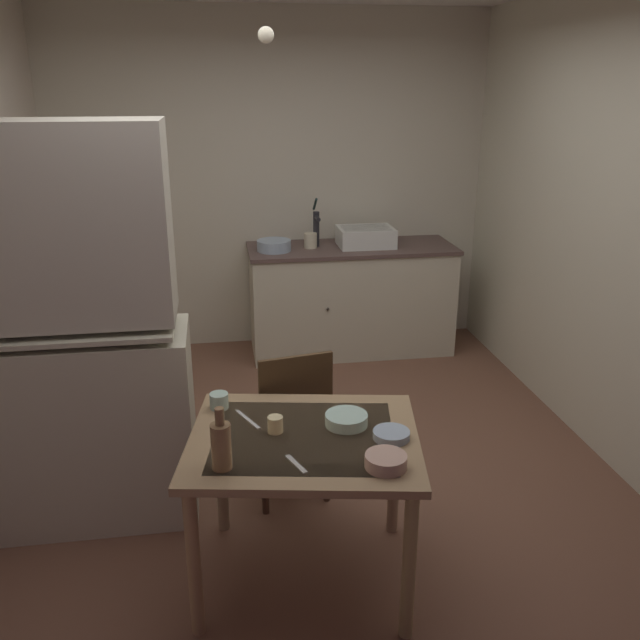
{
  "coord_description": "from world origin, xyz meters",
  "views": [
    {
      "loc": [
        -0.47,
        -3.34,
        2.14
      ],
      "look_at": [
        0.06,
        0.05,
        0.92
      ],
      "focal_mm": 37.74,
      "sensor_mm": 36.0,
      "label": 1
    }
  ],
  "objects": [
    {
      "name": "ground_plane",
      "position": [
        0.0,
        0.0,
        0.0
      ],
      "size": [
        5.34,
        5.34,
        0.0
      ],
      "primitive_type": "plane",
      "color": "brown"
    },
    {
      "name": "wall_back",
      "position": [
        0.0,
        2.22,
        1.35
      ],
      "size": [
        3.61,
        0.1,
        2.69
      ],
      "primitive_type": "cube",
      "color": "beige",
      "rests_on": "ground"
    },
    {
      "name": "wall_right",
      "position": [
        1.8,
        0.0,
        1.35
      ],
      "size": [
        0.1,
        4.44,
        2.69
      ],
      "primitive_type": "cube",
      "color": "beige",
      "rests_on": "ground"
    },
    {
      "name": "hutch_cabinet",
      "position": [
        -1.19,
        -0.19,
        0.93
      ],
      "size": [
        1.1,
        0.49,
        1.99
      ],
      "color": "beige",
      "rests_on": "ground"
    },
    {
      "name": "counter_cabinet",
      "position": [
        0.6,
        1.85,
        0.44
      ],
      "size": [
        1.66,
        0.64,
        0.89
      ],
      "color": "beige",
      "rests_on": "ground"
    },
    {
      "name": "sink_basin",
      "position": [
        0.71,
        1.85,
        0.96
      ],
      "size": [
        0.44,
        0.34,
        0.15
      ],
      "color": "white",
      "rests_on": "counter_cabinet"
    },
    {
      "name": "hand_pump",
      "position": [
        0.32,
        1.9,
        1.06
      ],
      "size": [
        0.05,
        0.27,
        0.39
      ],
      "color": "#232328",
      "rests_on": "counter_cabinet"
    },
    {
      "name": "mixing_bowl_counter",
      "position": [
        -0.03,
        1.8,
        0.93
      ],
      "size": [
        0.27,
        0.27,
        0.08
      ],
      "primitive_type": "cylinder",
      "color": "#9EB2C6",
      "rests_on": "counter_cabinet"
    },
    {
      "name": "stoneware_crock",
      "position": [
        0.27,
        1.85,
        0.95
      ],
      "size": [
        0.1,
        0.1,
        0.12
      ],
      "primitive_type": "cylinder",
      "color": "beige",
      "rests_on": "counter_cabinet"
    },
    {
      "name": "dining_table",
      "position": [
        -0.15,
        -0.84,
        0.62
      ],
      "size": [
        1.09,
        0.96,
        0.72
      ],
      "color": "#A18059",
      "rests_on": "ground"
    },
    {
      "name": "chair_far_side",
      "position": [
        -0.14,
        -0.21,
        0.47
      ],
      "size": [
        0.47,
        0.47,
        0.87
      ],
      "color": "#4B3122",
      "rests_on": "ground"
    },
    {
      "name": "serving_bowl_wide",
      "position": [
        0.05,
        -0.78,
        0.75
      ],
      "size": [
        0.19,
        0.19,
        0.05
      ],
      "primitive_type": "cylinder",
      "color": "#ADD1C1",
      "rests_on": "dining_table"
    },
    {
      "name": "soup_bowl_small",
      "position": [
        0.21,
        -0.92,
        0.74
      ],
      "size": [
        0.16,
        0.16,
        0.03
      ],
      "primitive_type": "cylinder",
      "color": "#9EB2C6",
      "rests_on": "dining_table"
    },
    {
      "name": "sauce_dish",
      "position": [
        0.14,
        -1.13,
        0.75
      ],
      "size": [
        0.17,
        0.17,
        0.05
      ],
      "primitive_type": "cylinder",
      "color": "tan",
      "rests_on": "dining_table"
    },
    {
      "name": "mug_tall",
      "position": [
        -0.5,
        -0.53,
        0.76
      ],
      "size": [
        0.09,
        0.09,
        0.07
      ],
      "primitive_type": "cylinder",
      "color": "#ADD1C1",
      "rests_on": "dining_table"
    },
    {
      "name": "mug_dark",
      "position": [
        -0.26,
        -0.79,
        0.76
      ],
      "size": [
        0.07,
        0.07,
        0.07
      ],
      "primitive_type": "cylinder",
      "color": "beige",
      "rests_on": "dining_table"
    },
    {
      "name": "glass_bottle",
      "position": [
        -0.49,
        -1.04,
        0.83
      ],
      "size": [
        0.08,
        0.08,
        0.26
      ],
      "color": "olive",
      "rests_on": "dining_table"
    },
    {
      "name": "table_knife",
      "position": [
        -0.37,
        -0.66,
        0.73
      ],
      "size": [
        0.1,
        0.19,
        0.0
      ],
      "primitive_type": "cube",
      "rotation": [
        0.0,
        0.0,
        5.15
      ],
      "color": "silver",
      "rests_on": "dining_table"
    },
    {
      "name": "teaspoon_near_bowl",
      "position": [
        -0.21,
        -1.06,
        0.73
      ],
      "size": [
        0.07,
        0.14,
        0.0
      ],
      "primitive_type": "cube",
      "rotation": [
        0.0,
        0.0,
        5.09
      ],
      "color": "beige",
      "rests_on": "dining_table"
    },
    {
      "name": "pendant_bulb",
      "position": [
        -0.18,
        0.2,
        2.35
      ],
      "size": [
        0.08,
        0.08,
        0.08
      ],
      "primitive_type": "sphere",
      "color": "#F9EFCC"
    }
  ]
}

